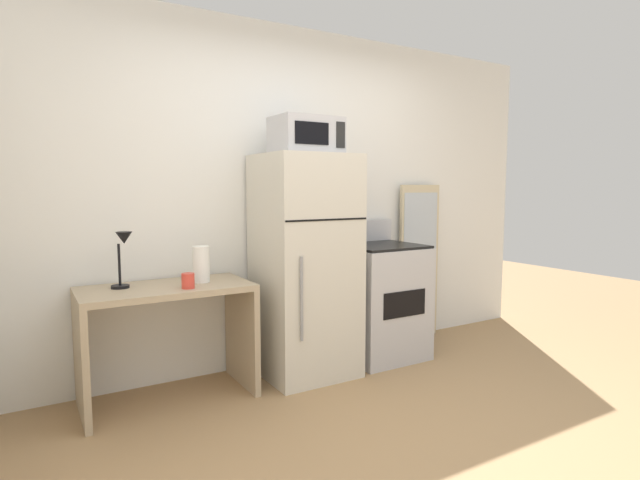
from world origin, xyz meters
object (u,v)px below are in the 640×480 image
(microwave, at_px, (306,136))
(oven_range, at_px, (380,300))
(desk, at_px, (167,322))
(coffee_mug, at_px, (188,281))
(refrigerator, at_px, (305,266))
(paper_towel_roll, at_px, (201,264))
(leaning_mirror, at_px, (419,262))
(desk_lamp, at_px, (123,250))

(microwave, bearing_deg, oven_range, 2.91)
(desk, bearing_deg, coffee_mug, -56.45)
(desk, distance_m, coffee_mug, 0.34)
(coffee_mug, height_order, refrigerator, refrigerator)
(desk, height_order, paper_towel_roll, paper_towel_roll)
(microwave, xyz_separation_m, oven_range, (0.70, 0.04, -1.27))
(coffee_mug, bearing_deg, refrigerator, 7.27)
(coffee_mug, bearing_deg, leaning_mirror, 9.74)
(paper_towel_roll, relative_size, oven_range, 0.22)
(desk, distance_m, oven_range, 1.70)
(desk_lamp, bearing_deg, refrigerator, -4.56)
(desk_lamp, height_order, microwave, microwave)
(refrigerator, relative_size, leaning_mirror, 1.15)
(coffee_mug, bearing_deg, paper_towel_roll, 50.39)
(paper_towel_roll, height_order, leaning_mirror, leaning_mirror)
(leaning_mirror, bearing_deg, microwave, -167.76)
(refrigerator, relative_size, microwave, 3.50)
(desk, height_order, microwave, microwave)
(coffee_mug, xyz_separation_m, microwave, (0.90, 0.09, 0.94))
(coffee_mug, relative_size, oven_range, 0.09)
(desk, relative_size, oven_range, 0.96)
(oven_range, bearing_deg, desk, 179.27)
(desk, height_order, oven_range, oven_range)
(paper_towel_roll, distance_m, microwave, 1.16)
(microwave, bearing_deg, desk_lamp, 174.46)
(desk_lamp, distance_m, microwave, 1.45)
(paper_towel_roll, bearing_deg, leaning_mirror, 5.97)
(desk_lamp, xyz_separation_m, coffee_mug, (0.34, -0.21, -0.19))
(desk, xyz_separation_m, microwave, (1.00, -0.06, 1.23))
(refrigerator, xyz_separation_m, oven_range, (0.70, 0.01, -0.34))
(desk, xyz_separation_m, oven_range, (1.70, -0.02, -0.05))
(desk_lamp, xyz_separation_m, refrigerator, (1.24, -0.10, -0.19))
(leaning_mirror, bearing_deg, desk_lamp, -176.20)
(refrigerator, bearing_deg, oven_range, 1.19)
(desk_lamp, relative_size, paper_towel_roll, 1.47)
(paper_towel_roll, relative_size, leaning_mirror, 0.17)
(microwave, bearing_deg, paper_towel_roll, 174.64)
(coffee_mug, xyz_separation_m, leaning_mirror, (2.24, 0.38, -0.10))
(coffee_mug, distance_m, refrigerator, 0.90)
(desk_lamp, bearing_deg, leaning_mirror, 3.80)
(desk_lamp, relative_size, oven_range, 0.32)
(desk_lamp, bearing_deg, desk, -14.55)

